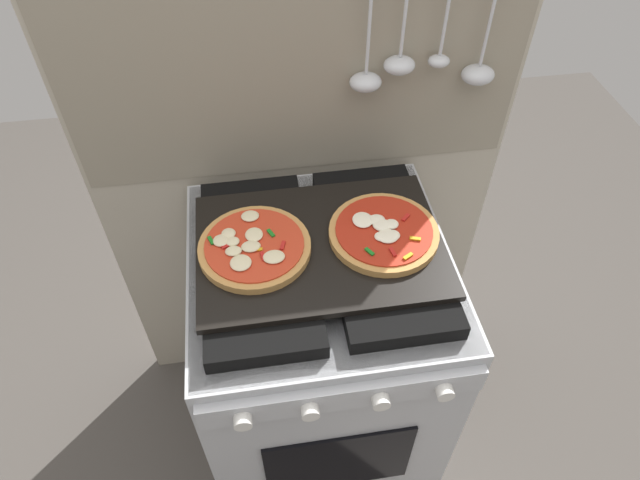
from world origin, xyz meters
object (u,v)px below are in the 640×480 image
object	(u,v)px
baking_tray	(320,246)
pizza_left	(254,248)
pizza_right	(384,234)
stove	(320,356)

from	to	relation	value
baking_tray	pizza_left	world-z (taller)	pizza_left
baking_tray	pizza_left	distance (m)	0.15
baking_tray	pizza_left	bearing A→B (deg)	-178.70
pizza_right	baking_tray	bearing A→B (deg)	178.19
stove	pizza_left	world-z (taller)	pizza_left
stove	pizza_right	distance (m)	0.50
baking_tray	pizza_right	distance (m)	0.14
stove	baking_tray	size ratio (longest dim) A/B	1.67
baking_tray	pizza_left	xyz separation A→B (m)	(-0.14, -0.00, 0.02)
pizza_left	pizza_right	bearing A→B (deg)	-0.24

